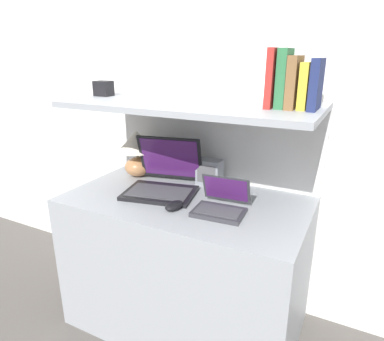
{
  "coord_description": "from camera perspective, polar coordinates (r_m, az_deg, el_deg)",
  "views": [
    {
      "loc": [
        0.76,
        -1.08,
        1.46
      ],
      "look_at": [
        0.04,
        0.33,
        0.92
      ],
      "focal_mm": 32.0,
      "sensor_mm": 36.0,
      "label": 1
    }
  ],
  "objects": [
    {
      "name": "table_lamp",
      "position": [
        2.06,
        -9.15,
        3.54
      ],
      "size": [
        0.23,
        0.23,
        0.28
      ],
      "color": "#B27A4C",
      "rests_on": "desk"
    },
    {
      "name": "laptop_small",
      "position": [
        1.6,
        4.86,
        -5.71
      ],
      "size": [
        0.25,
        0.23,
        0.15
      ],
      "color": "#333338",
      "rests_on": "desk"
    },
    {
      "name": "desk",
      "position": [
        1.93,
        -1.1,
        -15.21
      ],
      "size": [
        1.22,
        0.67,
        0.77
      ],
      "color": "#999EA3",
      "rests_on": "ground_plane"
    },
    {
      "name": "book_green",
      "position": [
        1.52,
        15.09,
        14.57
      ],
      "size": [
        0.04,
        0.14,
        0.24
      ],
      "color": "#2D7042",
      "rests_on": "shelf"
    },
    {
      "name": "laptop_large",
      "position": [
        1.84,
        -4.76,
        -1.64
      ],
      "size": [
        0.43,
        0.42,
        0.28
      ],
      "color": "black",
      "rests_on": "desk"
    },
    {
      "name": "wall_back",
      "position": [
        1.98,
        4.31,
        11.08
      ],
      "size": [
        6.0,
        0.05,
        2.4
      ],
      "color": "white",
      "rests_on": "ground_plane"
    },
    {
      "name": "computer_mouse",
      "position": [
        1.63,
        -3.0,
        -5.86
      ],
      "size": [
        0.08,
        0.12,
        0.04
      ],
      "color": "black",
      "rests_on": "desk"
    },
    {
      "name": "book_yellow",
      "position": [
        1.51,
        18.32,
        13.22
      ],
      "size": [
        0.03,
        0.12,
        0.19
      ],
      "color": "gold",
      "rests_on": "shelf"
    },
    {
      "name": "book_red",
      "position": [
        1.53,
        13.49,
        14.75
      ],
      "size": [
        0.03,
        0.18,
        0.24
      ],
      "color": "#A82823",
      "rests_on": "shelf"
    },
    {
      "name": "book_navy",
      "position": [
        1.5,
        20.02,
        13.33
      ],
      "size": [
        0.03,
        0.17,
        0.2
      ],
      "color": "navy",
      "rests_on": "shelf"
    },
    {
      "name": "shelf_gadget",
      "position": [
        1.98,
        -14.53,
        13.09
      ],
      "size": [
        0.09,
        0.07,
        0.08
      ],
      "color": "black",
      "rests_on": "shelf"
    },
    {
      "name": "shelf",
      "position": [
        1.68,
        -0.08,
        10.92
      ],
      "size": [
        1.22,
        0.6,
        0.03
      ],
      "color": "#999EA3",
      "rests_on": "back_riser"
    },
    {
      "name": "router_box",
      "position": [
        1.92,
        2.92,
        -0.26
      ],
      "size": [
        0.14,
        0.09,
        0.14
      ],
      "color": "gray",
      "rests_on": "desk"
    },
    {
      "name": "back_riser",
      "position": [
        2.1,
        3.44,
        -5.22
      ],
      "size": [
        1.22,
        0.04,
        1.22
      ],
      "color": "white",
      "rests_on": "ground_plane"
    },
    {
      "name": "book_brown",
      "position": [
        1.52,
        16.65,
        13.89
      ],
      "size": [
        0.04,
        0.16,
        0.21
      ],
      "color": "brown",
      "rests_on": "shelf"
    }
  ]
}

